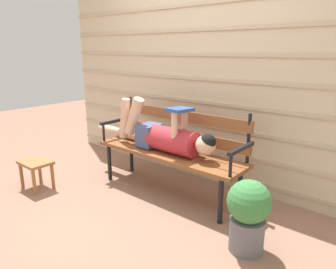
{
  "coord_description": "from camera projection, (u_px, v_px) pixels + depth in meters",
  "views": [
    {
      "loc": [
        1.95,
        -2.13,
        1.46
      ],
      "look_at": [
        0.0,
        0.19,
        0.64
      ],
      "focal_mm": 33.32,
      "sensor_mm": 36.0,
      "label": 1
    }
  ],
  "objects": [
    {
      "name": "footstool",
      "position": [
        36.0,
        167.0,
        3.35
      ],
      "size": [
        0.34,
        0.26,
        0.31
      ],
      "color": "#9E6638",
      "rests_on": "ground"
    },
    {
      "name": "ground_plane",
      "position": [
        156.0,
        199.0,
        3.17
      ],
      "size": [
        12.0,
        12.0,
        0.0
      ],
      "primitive_type": "plane",
      "color": "#936B56"
    },
    {
      "name": "reclining_person",
      "position": [
        163.0,
        136.0,
        3.19
      ],
      "size": [
        1.71,
        0.26,
        0.53
      ],
      "color": "#B72D38"
    },
    {
      "name": "park_bench",
      "position": [
        172.0,
        145.0,
        3.23
      ],
      "size": [
        1.67,
        0.46,
        0.92
      ],
      "color": "brown",
      "rests_on": "ground"
    },
    {
      "name": "potted_plant",
      "position": [
        248.0,
        213.0,
        2.28
      ],
      "size": [
        0.32,
        0.32,
        0.56
      ],
      "color": "slate",
      "rests_on": "ground"
    },
    {
      "name": "house_siding",
      "position": [
        203.0,
        78.0,
        3.45
      ],
      "size": [
        4.37,
        0.08,
        2.31
      ],
      "color": "beige",
      "rests_on": "ground"
    }
  ]
}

